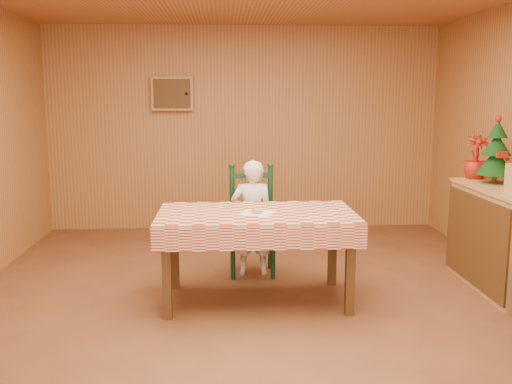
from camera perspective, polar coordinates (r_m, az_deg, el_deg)
ground at (r=4.73m, az=0.14°, el=-11.84°), size 6.00×6.00×0.00m
cabin_walls at (r=4.93m, az=-0.25°, el=10.74°), size 5.10×6.05×2.65m
dining_table at (r=4.77m, az=0.05°, el=-2.98°), size 1.66×0.96×0.77m
ladder_chair at (r=5.58m, az=-0.42°, el=-3.05°), size 0.44×0.40×1.08m
seated_child at (r=5.51m, az=-0.39°, el=-2.59°), size 0.41×0.27×1.12m
napkin at (r=4.71m, az=0.09°, el=-2.12°), size 0.34×0.34×0.00m
donut at (r=4.70m, az=0.09°, el=-1.91°), size 0.11×0.11×0.03m
shelf_unit at (r=5.57m, az=23.43°, el=-4.29°), size 0.54×1.24×0.93m
christmas_tree at (r=5.68m, az=22.89°, el=3.63°), size 0.34×0.34×0.62m
flower_arrangement at (r=5.93m, az=21.15°, el=3.28°), size 0.27×0.27×0.42m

